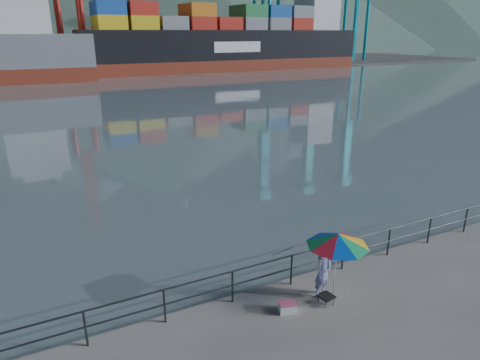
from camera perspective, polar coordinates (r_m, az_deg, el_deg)
name	(u,v)px	position (r m, az deg, el deg)	size (l,w,h in m)	color
harbor_water	(36,59)	(138.04, -25.53, 14.36)	(500.00, 280.00, 0.00)	slate
far_dock	(95,67)	(102.19, -18.78, 14.10)	(200.00, 40.00, 0.40)	#514F4C
guardrail	(263,277)	(12.92, 3.07, -12.85)	(22.00, 0.06, 1.03)	#2D3033
container_stacks	(186,51)	(107.97, -7.26, 16.67)	(58.00, 5.40, 7.80)	red
fisherman	(323,271)	(12.87, 11.01, -11.82)	(0.59, 0.39, 1.62)	navy
beach_umbrella	(338,240)	(12.15, 12.90, -7.78)	(1.84, 1.84, 2.14)	white
folding_stool	(326,299)	(12.90, 11.43, -15.33)	(0.46, 0.46, 0.26)	black
cooler_bag	(287,308)	(12.42, 6.31, -16.57)	(0.46, 0.30, 0.26)	white
fishing_rod	(281,277)	(13.97, 5.45, -12.73)	(0.02, 0.02, 1.87)	black
container_ship	(234,39)	(92.04, -0.77, 18.26)	(57.89, 9.65, 18.10)	maroon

